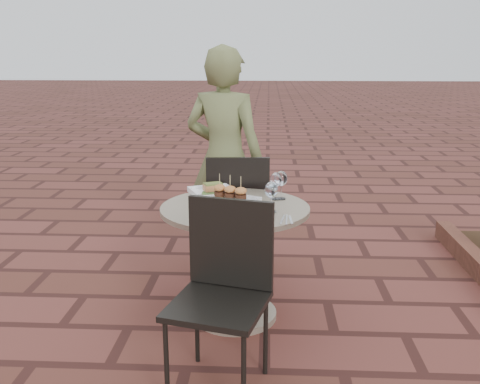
{
  "coord_description": "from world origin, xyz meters",
  "views": [
    {
      "loc": [
        0.0,
        -2.91,
        1.63
      ],
      "look_at": [
        -0.16,
        0.18,
        0.82
      ],
      "focal_mm": 40.0,
      "sensor_mm": 36.0,
      "label": 1
    }
  ],
  "objects_px": {
    "chair_near": "(224,279)",
    "chair_far": "(238,206)",
    "plate_sliders": "(230,198)",
    "plate_tuna": "(245,215)",
    "plate_salmon": "(213,191)",
    "cafe_table": "(235,245)",
    "diner": "(224,160)"
  },
  "relations": [
    {
      "from": "chair_near",
      "to": "plate_sliders",
      "type": "relative_size",
      "value": 2.42
    },
    {
      "from": "diner",
      "to": "plate_salmon",
      "type": "bearing_deg",
      "value": 105.34
    },
    {
      "from": "cafe_table",
      "to": "plate_sliders",
      "type": "xyz_separation_m",
      "value": [
        -0.03,
        0.03,
        0.29
      ]
    },
    {
      "from": "plate_tuna",
      "to": "chair_near",
      "type": "bearing_deg",
      "value": -100.48
    },
    {
      "from": "plate_sliders",
      "to": "plate_tuna",
      "type": "xyz_separation_m",
      "value": [
        0.1,
        -0.25,
        -0.03
      ]
    },
    {
      "from": "cafe_table",
      "to": "chair_far",
      "type": "xyz_separation_m",
      "value": [
        -0.02,
        0.62,
        0.07
      ]
    },
    {
      "from": "chair_far",
      "to": "chair_near",
      "type": "distance_m",
      "value": 1.28
    },
    {
      "from": "cafe_table",
      "to": "plate_salmon",
      "type": "bearing_deg",
      "value": 120.17
    },
    {
      "from": "chair_near",
      "to": "plate_tuna",
      "type": "distance_m",
      "value": 0.49
    },
    {
      "from": "cafe_table",
      "to": "chair_far",
      "type": "bearing_deg",
      "value": 91.83
    },
    {
      "from": "plate_salmon",
      "to": "cafe_table",
      "type": "bearing_deg",
      "value": -59.83
    },
    {
      "from": "diner",
      "to": "plate_sliders",
      "type": "xyz_separation_m",
      "value": [
        0.1,
        -0.84,
        -0.07
      ]
    },
    {
      "from": "plate_salmon",
      "to": "diner",
      "type": "bearing_deg",
      "value": 87.44
    },
    {
      "from": "plate_sliders",
      "to": "cafe_table",
      "type": "bearing_deg",
      "value": -46.18
    },
    {
      "from": "cafe_table",
      "to": "plate_sliders",
      "type": "bearing_deg",
      "value": 133.82
    },
    {
      "from": "cafe_table",
      "to": "plate_sliders",
      "type": "height_order",
      "value": "plate_sliders"
    },
    {
      "from": "chair_far",
      "to": "plate_tuna",
      "type": "distance_m",
      "value": 0.86
    },
    {
      "from": "chair_far",
      "to": "plate_sliders",
      "type": "xyz_separation_m",
      "value": [
        -0.01,
        -0.59,
        0.22
      ]
    },
    {
      "from": "cafe_table",
      "to": "plate_tuna",
      "type": "xyz_separation_m",
      "value": [
        0.07,
        -0.22,
        0.26
      ]
    },
    {
      "from": "cafe_table",
      "to": "plate_tuna",
      "type": "relative_size",
      "value": 2.8
    },
    {
      "from": "diner",
      "to": "plate_sliders",
      "type": "bearing_deg",
      "value": 114.87
    },
    {
      "from": "chair_far",
      "to": "plate_salmon",
      "type": "xyz_separation_m",
      "value": [
        -0.14,
        -0.34,
        0.2
      ]
    },
    {
      "from": "plate_tuna",
      "to": "plate_sliders",
      "type": "bearing_deg",
      "value": 111.69
    },
    {
      "from": "chair_near",
      "to": "plate_tuna",
      "type": "xyz_separation_m",
      "value": [
        0.08,
        0.44,
        0.19
      ]
    },
    {
      "from": "chair_near",
      "to": "diner",
      "type": "height_order",
      "value": "diner"
    },
    {
      "from": "diner",
      "to": "chair_near",
      "type": "bearing_deg",
      "value": 112.41
    },
    {
      "from": "cafe_table",
      "to": "plate_sliders",
      "type": "relative_size",
      "value": 2.34
    },
    {
      "from": "chair_near",
      "to": "chair_far",
      "type": "bearing_deg",
      "value": 104.88
    },
    {
      "from": "chair_far",
      "to": "plate_salmon",
      "type": "distance_m",
      "value": 0.42
    },
    {
      "from": "diner",
      "to": "plate_tuna",
      "type": "relative_size",
      "value": 5.25
    },
    {
      "from": "plate_tuna",
      "to": "diner",
      "type": "bearing_deg",
      "value": 100.52
    },
    {
      "from": "plate_sliders",
      "to": "plate_tuna",
      "type": "height_order",
      "value": "plate_sliders"
    }
  ]
}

